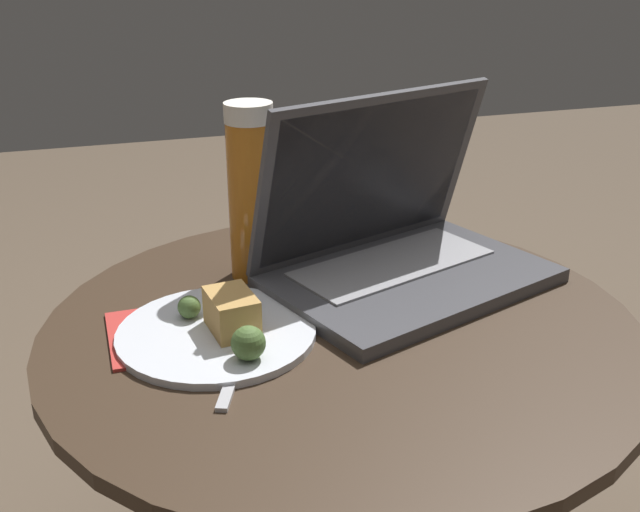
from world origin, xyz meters
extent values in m
cylinder|color=#515156|center=(0.00, 0.00, 0.26)|extent=(0.06, 0.06, 0.48)
cylinder|color=#38281C|center=(0.00, 0.00, 0.51)|extent=(0.70, 0.70, 0.02)
cube|color=#B7332D|center=(-0.17, 0.03, 0.52)|extent=(0.19, 0.14, 0.00)
cube|color=#47474C|center=(0.12, 0.06, 0.52)|extent=(0.41, 0.33, 0.02)
cube|color=gray|center=(0.11, 0.10, 0.53)|extent=(0.29, 0.19, 0.00)
cube|color=#47474C|center=(0.09, 0.14, 0.64)|extent=(0.35, 0.18, 0.22)
cube|color=#19234C|center=(0.09, 0.14, 0.64)|extent=(0.32, 0.16, 0.20)
cylinder|color=#C6701E|center=(-0.07, 0.16, 0.62)|extent=(0.06, 0.06, 0.21)
cylinder|color=white|center=(-0.07, 0.16, 0.73)|extent=(0.06, 0.06, 0.02)
cylinder|color=silver|center=(-0.15, 0.01, 0.52)|extent=(0.22, 0.22, 0.01)
cube|color=tan|center=(-0.13, 0.00, 0.55)|extent=(0.05, 0.07, 0.04)
sphere|color=#4C6B33|center=(-0.13, -0.07, 0.54)|extent=(0.04, 0.04, 0.04)
sphere|color=#4C6B33|center=(-0.17, 0.05, 0.54)|extent=(0.03, 0.03, 0.03)
cube|color=#B2B2B7|center=(-0.15, -0.08, 0.52)|extent=(0.06, 0.12, 0.00)
cube|color=#B2B2B7|center=(-0.11, 0.00, 0.52)|extent=(0.04, 0.06, 0.00)
camera|label=1|loc=(-0.26, -0.74, 0.93)|focal=42.00mm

